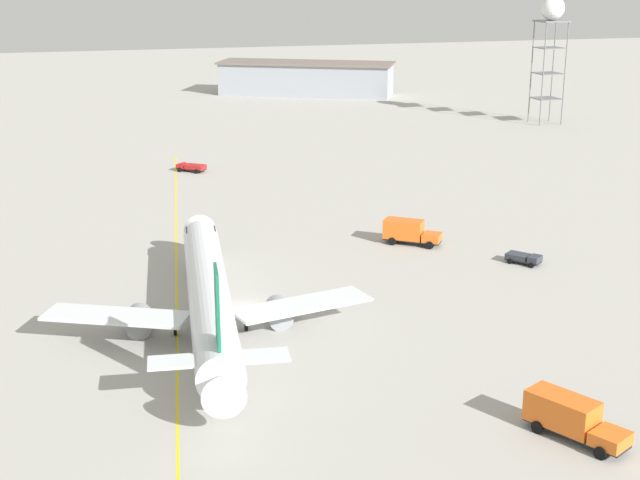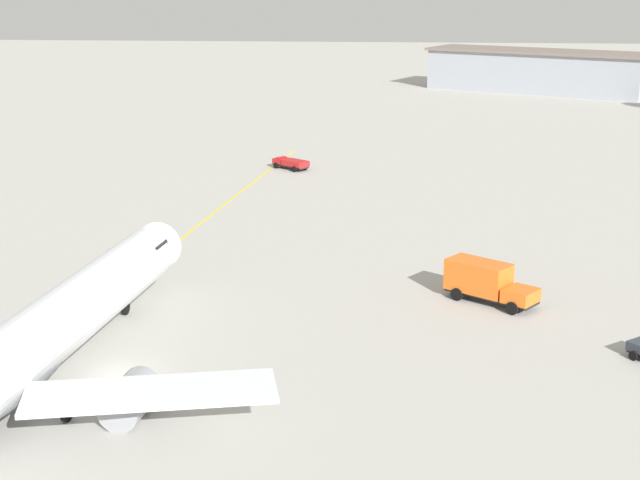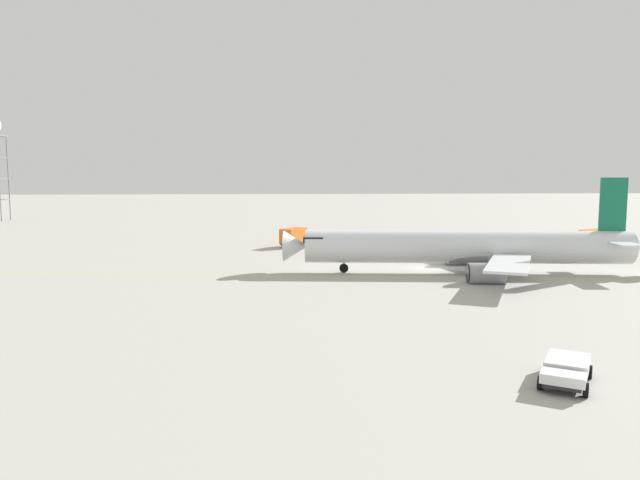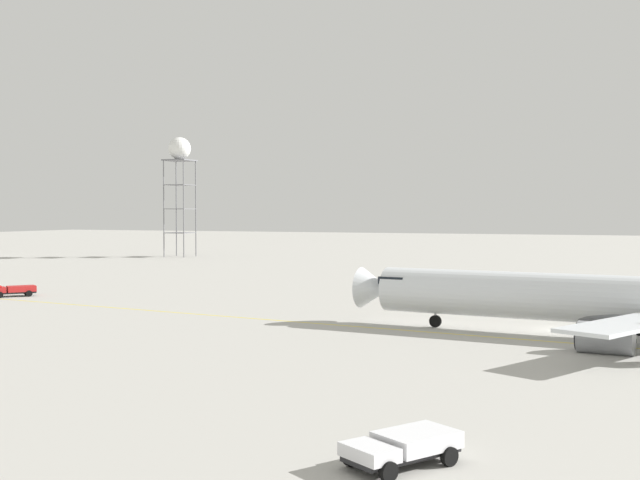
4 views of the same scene
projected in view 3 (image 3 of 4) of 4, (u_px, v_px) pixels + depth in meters
name	position (u px, v px, depth m)	size (l,w,h in m)	color
ground_plane	(425.00, 268.00, 75.65)	(600.00, 600.00, 0.00)	#ADAAA3
airliner_main	(471.00, 249.00, 71.26)	(31.71, 45.60, 11.75)	silver
baggage_truck_truck	(354.00, 235.00, 109.47)	(4.00, 4.32, 1.22)	#232326
pushback_tug_truck	(566.00, 369.00, 33.73)	(5.39, 4.55, 1.30)	#232326
catering_truck_truck	(296.00, 237.00, 98.32)	(7.27, 6.20, 3.10)	#232326
catering_truck_truck_extra	(597.00, 238.00, 95.88)	(5.99, 8.16, 3.10)	#232326
taxiway_centreline	(470.00, 278.00, 68.40)	(19.99, 165.49, 0.01)	yellow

